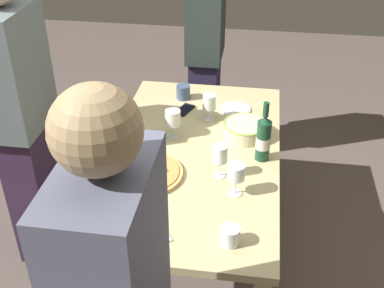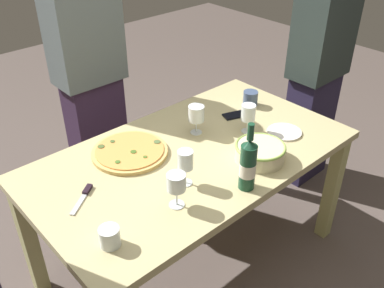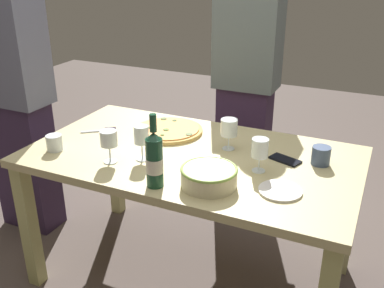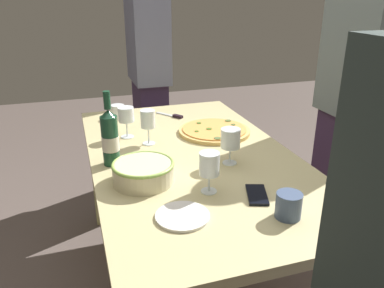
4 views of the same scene
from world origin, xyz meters
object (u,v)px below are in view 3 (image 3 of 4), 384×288
(cup_amber, at_px, (321,156))
(pizza_knife, at_px, (103,130))
(person_host, at_px, (246,82))
(cell_phone, at_px, (285,160))
(wine_glass_far_left, at_px, (260,149))
(wine_bottle, at_px, (154,159))
(dining_table, at_px, (192,170))
(side_plate, at_px, (280,191))
(wine_glass_by_bottle, at_px, (109,139))
(cup_ceramic, at_px, (54,143))
(wine_glass_far_right, at_px, (229,129))
(pizza, at_px, (169,130))
(serving_bowl, at_px, (209,176))
(person_guest_right, at_px, (15,98))
(wine_glass_near_pizza, at_px, (141,137))

(cup_amber, height_order, pizza_knife, cup_amber)
(person_host, bearing_deg, cell_phone, 28.74)
(wine_glass_far_left, bearing_deg, wine_bottle, -138.76)
(dining_table, xyz_separation_m, side_plate, (0.49, -0.19, 0.10))
(wine_glass_by_bottle, distance_m, cup_ceramic, 0.34)
(wine_glass_far_right, relative_size, cup_amber, 1.81)
(pizza, xyz_separation_m, person_host, (0.21, 0.70, 0.11))
(serving_bowl, xyz_separation_m, wine_bottle, (-0.20, -0.10, 0.08))
(wine_glass_far_left, bearing_deg, cup_ceramic, -168.35)
(dining_table, height_order, cup_amber, cup_amber)
(dining_table, height_order, cup_ceramic, cup_ceramic)
(person_guest_right, bearing_deg, wine_bottle, -16.84)
(cup_ceramic, bearing_deg, pizza_knife, 77.47)
(side_plate, bearing_deg, person_guest_right, 171.80)
(pizza, distance_m, side_plate, 0.82)
(wine_glass_far_right, relative_size, side_plate, 0.87)
(person_host, bearing_deg, wine_glass_far_left, 20.21)
(wine_glass_near_pizza, xyz_separation_m, person_host, (0.16, 1.06, 0.01))
(wine_glass_by_bottle, xyz_separation_m, cup_amber, (0.90, 0.39, -0.07))
(cell_phone, distance_m, pizza_knife, 1.00)
(wine_glass_near_pizza, distance_m, wine_glass_far_right, 0.43)
(wine_glass_near_pizza, distance_m, side_plate, 0.68)
(cup_amber, relative_size, cell_phone, 0.60)
(cup_ceramic, bearing_deg, person_guest_right, 150.92)
(pizza, distance_m, cup_ceramic, 0.60)
(wine_glass_near_pizza, xyz_separation_m, person_guest_right, (-0.99, 0.21, -0.01))
(wine_bottle, height_order, person_guest_right, person_guest_right)
(wine_glass_far_right, xyz_separation_m, side_plate, (0.35, -0.31, -0.10))
(wine_glass_near_pizza, xyz_separation_m, wine_glass_far_left, (0.54, 0.11, -0.01))
(wine_glass_far_left, bearing_deg, pizza_knife, 173.27)
(wine_glass_far_right, height_order, pizza_knife, wine_glass_far_right)
(serving_bowl, height_order, side_plate, serving_bowl)
(wine_glass_by_bottle, bearing_deg, cell_phone, 25.59)
(side_plate, bearing_deg, wine_glass_far_right, 137.70)
(cell_phone, height_order, person_guest_right, person_guest_right)
(side_plate, bearing_deg, pizza_knife, 166.62)
(serving_bowl, distance_m, person_host, 1.18)
(person_guest_right, bearing_deg, wine_glass_far_right, 5.69)
(wine_glass_near_pizza, height_order, wine_glass_by_bottle, wine_glass_near_pizza)
(wine_glass_near_pizza, bearing_deg, cup_ceramic, -168.86)
(dining_table, xyz_separation_m, pizza_knife, (-0.57, 0.06, 0.10))
(wine_glass_near_pizza, bearing_deg, person_guest_right, 167.93)
(serving_bowl, distance_m, cup_ceramic, 0.83)
(wine_bottle, height_order, wine_glass_by_bottle, wine_bottle)
(wine_glass_far_left, xyz_separation_m, side_plate, (0.14, -0.14, -0.11))
(cup_amber, relative_size, cup_ceramic, 1.10)
(dining_table, bearing_deg, wine_glass_far_left, -7.57)
(wine_bottle, bearing_deg, person_guest_right, 160.70)
(wine_glass_by_bottle, height_order, pizza_knife, wine_glass_by_bottle)
(cell_phone, bearing_deg, person_guest_right, -68.47)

